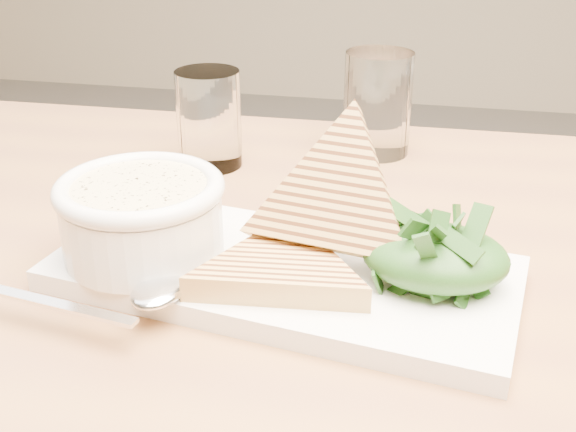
% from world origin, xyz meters
% --- Properties ---
extents(table_top, '(1.22, 0.82, 0.04)m').
position_xyz_m(table_top, '(-0.06, 0.01, 0.73)').
color(table_top, olive).
rests_on(table_top, ground).
extents(platter, '(0.38, 0.22, 0.02)m').
position_xyz_m(platter, '(-0.05, 0.01, 0.76)').
color(platter, white).
rests_on(platter, table_top).
extents(soup_bowl, '(0.13, 0.13, 0.05)m').
position_xyz_m(soup_bowl, '(-0.16, 0.00, 0.79)').
color(soup_bowl, white).
rests_on(soup_bowl, platter).
extents(soup, '(0.11, 0.11, 0.01)m').
position_xyz_m(soup, '(-0.16, 0.00, 0.82)').
color(soup, beige).
rests_on(soup, soup_bowl).
extents(bowl_rim, '(0.13, 0.13, 0.01)m').
position_xyz_m(bowl_rim, '(-0.16, 0.00, 0.82)').
color(bowl_rim, white).
rests_on(bowl_rim, soup_bowl).
extents(sandwich_flat, '(0.17, 0.17, 0.02)m').
position_xyz_m(sandwich_flat, '(-0.05, -0.02, 0.78)').
color(sandwich_flat, tan).
rests_on(sandwich_flat, platter).
extents(sandwich_lean, '(0.18, 0.19, 0.18)m').
position_xyz_m(sandwich_lean, '(-0.01, 0.03, 0.82)').
color(sandwich_lean, tan).
rests_on(sandwich_lean, sandwich_flat).
extents(salad_base, '(0.11, 0.09, 0.04)m').
position_xyz_m(salad_base, '(0.07, 0.01, 0.79)').
color(salad_base, black).
rests_on(salad_base, platter).
extents(arugula_pile, '(0.11, 0.10, 0.05)m').
position_xyz_m(arugula_pile, '(0.07, 0.01, 0.79)').
color(arugula_pile, '#346426').
rests_on(arugula_pile, platter).
extents(spoon_bowl, '(0.04, 0.06, 0.01)m').
position_xyz_m(spoon_bowl, '(-0.13, -0.06, 0.77)').
color(spoon_bowl, silver).
rests_on(spoon_bowl, platter).
extents(spoon_handle, '(0.12, 0.03, 0.00)m').
position_xyz_m(spoon_handle, '(-0.19, -0.09, 0.77)').
color(spoon_handle, silver).
rests_on(spoon_handle, platter).
extents(glass_near, '(0.07, 0.07, 0.11)m').
position_xyz_m(glass_near, '(-0.18, 0.24, 0.80)').
color(glass_near, white).
rests_on(glass_near, table_top).
extents(glass_far, '(0.08, 0.08, 0.12)m').
position_xyz_m(glass_far, '(-0.01, 0.32, 0.81)').
color(glass_far, white).
rests_on(glass_far, table_top).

